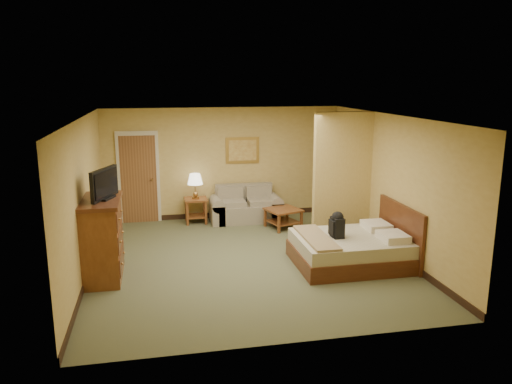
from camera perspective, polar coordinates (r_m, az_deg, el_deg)
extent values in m
plane|color=#535738|center=(9.20, -1.07, -7.78)|extent=(6.00, 6.00, 0.00)
plane|color=white|center=(8.64, -1.15, 8.59)|extent=(6.00, 6.00, 0.00)
cube|color=tan|center=(11.74, -3.75, 3.29)|extent=(5.50, 0.02, 2.60)
cube|color=tan|center=(8.77, -19.07, -0.64)|extent=(0.02, 6.00, 2.60)
cube|color=tan|center=(9.69, 15.10, 0.85)|extent=(0.02, 6.00, 2.60)
cube|color=tan|center=(10.28, 9.82, 1.77)|extent=(1.20, 0.15, 2.60)
cube|color=beige|center=(11.66, -13.26, 1.66)|extent=(0.94, 0.06, 2.10)
cube|color=brown|center=(11.65, -13.25, 1.40)|extent=(0.80, 0.04, 2.00)
cylinder|color=#A2753B|center=(11.59, -11.77, 1.42)|extent=(0.04, 0.12, 0.04)
cube|color=black|center=(11.99, -3.66, -2.57)|extent=(5.50, 0.02, 0.12)
cube|color=gray|center=(11.58, -1.14, -2.37)|extent=(1.35, 0.73, 0.41)
cube|color=gray|center=(11.78, -1.42, -0.03)|extent=(1.35, 0.17, 0.43)
cube|color=gray|center=(11.48, -4.47, -2.43)|extent=(0.29, 0.73, 0.45)
cube|color=gray|center=(11.71, 2.12, -2.09)|extent=(0.29, 0.73, 0.45)
cube|color=brown|center=(11.47, -6.92, -0.83)|extent=(0.52, 0.52, 0.04)
cube|color=brown|center=(11.57, -6.87, -2.72)|extent=(0.44, 0.44, 0.03)
cube|color=brown|center=(11.33, -7.84, -2.52)|extent=(0.05, 0.05, 0.53)
cube|color=brown|center=(11.36, -5.75, -2.42)|extent=(0.05, 0.05, 0.53)
cube|color=brown|center=(11.73, -7.97, -1.99)|extent=(0.05, 0.05, 0.53)
cube|color=brown|center=(11.76, -5.96, -1.90)|extent=(0.05, 0.05, 0.53)
cylinder|color=#A2753B|center=(11.46, -6.92, -0.63)|extent=(0.17, 0.17, 0.04)
cylinder|color=#A2753B|center=(11.41, -6.95, 0.45)|extent=(0.02, 0.02, 0.29)
cone|color=white|center=(11.37, -6.98, 1.49)|extent=(0.35, 0.35, 0.24)
cube|color=brown|center=(11.02, 3.13, -2.04)|extent=(0.85, 0.85, 0.04)
cube|color=brown|center=(11.09, 3.11, -3.39)|extent=(0.73, 0.73, 0.03)
cube|color=brown|center=(10.73, 2.00, -3.61)|extent=(0.05, 0.05, 0.41)
cube|color=brown|center=(11.42, 4.16, -2.63)|extent=(0.05, 0.05, 0.41)
cube|color=#B78E3F|center=(11.74, -1.57, 4.79)|extent=(0.79, 0.03, 0.61)
cube|color=#B57E37|center=(11.72, -1.55, 4.78)|extent=(0.66, 0.02, 0.48)
cube|color=brown|center=(8.59, -17.20, -5.36)|extent=(0.59, 1.17, 1.28)
cube|color=#482110|center=(8.41, -17.50, -1.01)|extent=(0.66, 1.26, 0.06)
cube|color=black|center=(8.39, -16.84, -0.66)|extent=(0.32, 0.41, 0.03)
cube|color=black|center=(8.34, -16.95, 0.94)|extent=(0.37, 0.78, 0.49)
cube|color=#482110|center=(9.10, 10.58, -7.27)|extent=(1.92, 1.54, 0.29)
cube|color=beige|center=(9.02, 10.65, -5.72)|extent=(1.86, 1.48, 0.23)
cube|color=#482110|center=(9.37, 16.15, -4.50)|extent=(0.06, 1.63, 1.06)
cube|color=white|center=(8.94, 15.38, -4.97)|extent=(0.43, 0.53, 0.13)
cube|color=white|center=(9.51, 13.58, -3.79)|extent=(0.43, 0.53, 0.13)
cube|color=olive|center=(8.77, 6.89, -5.21)|extent=(0.43, 1.44, 0.05)
cube|color=black|center=(8.86, 9.27, -4.01)|extent=(0.19, 0.28, 0.36)
sphere|color=black|center=(8.81, 9.31, -2.90)|extent=(0.21, 0.21, 0.21)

